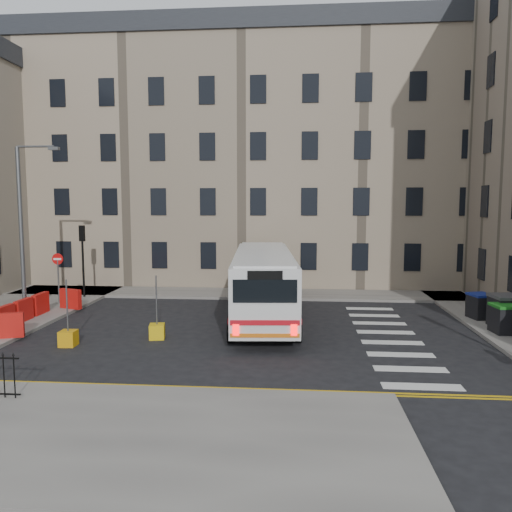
# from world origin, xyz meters

# --- Properties ---
(ground) EXTENTS (120.00, 120.00, 0.00)m
(ground) POSITION_xyz_m (0.00, 0.00, 0.00)
(ground) COLOR black
(ground) RESTS_ON ground
(pavement_north) EXTENTS (36.00, 3.20, 0.15)m
(pavement_north) POSITION_xyz_m (-6.00, 8.60, 0.07)
(pavement_north) COLOR slate
(pavement_north) RESTS_ON ground
(pavement_east) EXTENTS (2.40, 26.00, 0.15)m
(pavement_east) POSITION_xyz_m (9.00, 4.00, 0.07)
(pavement_east) COLOR slate
(pavement_east) RESTS_ON ground
(terrace_north) EXTENTS (38.30, 10.80, 17.20)m
(terrace_north) POSITION_xyz_m (-7.00, 15.50, 8.62)
(terrace_north) COLOR gray
(terrace_north) RESTS_ON ground
(traffic_light_nw) EXTENTS (0.28, 0.22, 4.10)m
(traffic_light_nw) POSITION_xyz_m (-12.00, 6.50, 2.87)
(traffic_light_nw) COLOR black
(traffic_light_nw) RESTS_ON pavement_west
(streetlamp) EXTENTS (0.50, 0.22, 8.14)m
(streetlamp) POSITION_xyz_m (-13.00, 2.00, 4.34)
(streetlamp) COLOR #595B5E
(streetlamp) RESTS_ON pavement_west
(no_entry_north) EXTENTS (0.60, 0.08, 3.00)m
(no_entry_north) POSITION_xyz_m (-12.50, 4.50, 2.08)
(no_entry_north) COLOR #595B5E
(no_entry_north) RESTS_ON pavement_west
(roadworks_barriers) EXTENTS (1.66, 6.26, 1.00)m
(roadworks_barriers) POSITION_xyz_m (-11.84, 0.50, 0.65)
(roadworks_barriers) COLOR red
(roadworks_barriers) RESTS_ON pavement_west
(bus) EXTENTS (3.63, 11.79, 3.15)m
(bus) POSITION_xyz_m (-1.39, 2.49, 1.82)
(bus) COLOR silver
(bus) RESTS_ON ground
(wheelie_bin_c) EXTENTS (1.04, 1.16, 1.19)m
(wheelie_bin_c) POSITION_xyz_m (8.77, 0.15, 0.75)
(wheelie_bin_c) COLOR black
(wheelie_bin_c) RESTS_ON pavement_east
(wheelie_bin_d) EXTENTS (1.23, 1.38, 1.42)m
(wheelie_bin_d) POSITION_xyz_m (9.18, 1.12, 0.86)
(wheelie_bin_d) COLOR black
(wheelie_bin_d) RESTS_ON pavement_east
(wheelie_bin_e) EXTENTS (1.14, 1.24, 1.17)m
(wheelie_bin_e) POSITION_xyz_m (8.73, 2.80, 0.74)
(wheelie_bin_e) COLOR black
(wheelie_bin_e) RESTS_ON pavement_east
(bollard_yellow) EXTENTS (0.62, 0.62, 0.60)m
(bollard_yellow) POSITION_xyz_m (-8.58, -2.72, 0.30)
(bollard_yellow) COLOR orange
(bollard_yellow) RESTS_ON ground
(bollard_chevron) EXTENTS (0.70, 0.70, 0.60)m
(bollard_chevron) POSITION_xyz_m (-5.45, -1.41, 0.30)
(bollard_chevron) COLOR gold
(bollard_chevron) RESTS_ON ground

